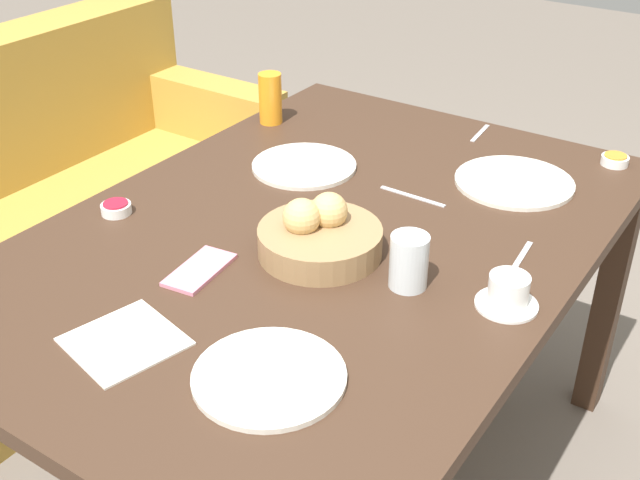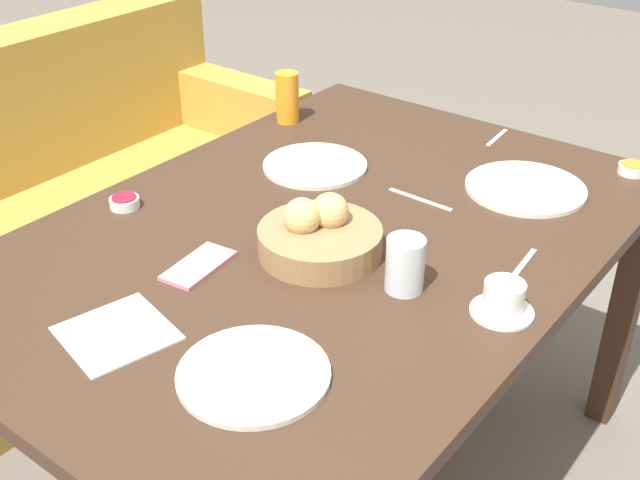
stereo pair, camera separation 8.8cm
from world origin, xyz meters
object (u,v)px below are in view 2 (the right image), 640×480
object	(u,v)px
bread_basket	(319,236)
napkin	(117,333)
water_tumbler	(405,264)
jam_bowl_honey	(632,169)
plate_near_left	(254,374)
coffee_cup	(503,300)
jam_bowl_berry	(124,202)
knife_silver	(520,268)
cell_phone	(199,266)
spoon_coffee	(497,137)
couch	(46,232)
plate_near_right	(525,188)
plate_far_center	(315,165)
juice_glass	(287,97)
fork_silver	(420,199)

from	to	relation	value
bread_basket	napkin	xyz separation A→B (m)	(-0.42, 0.11, -0.04)
water_tumbler	jam_bowl_honey	size ratio (longest dim) A/B	1.61
plate_near_left	jam_bowl_honey	size ratio (longest dim) A/B	3.78
coffee_cup	jam_bowl_berry	world-z (taller)	coffee_cup
knife_silver	cell_phone	distance (m)	0.61
spoon_coffee	napkin	distance (m)	1.14
knife_silver	spoon_coffee	xyz separation A→B (m)	(0.54, 0.32, 0.00)
spoon_coffee	cell_phone	size ratio (longest dim) A/B	0.77
coffee_cup	jam_bowl_honey	distance (m)	0.69
couch	jam_bowl_berry	size ratio (longest dim) A/B	26.04
bread_basket	coffee_cup	size ratio (longest dim) A/B	2.17
bread_basket	spoon_coffee	xyz separation A→B (m)	(0.72, -0.02, -0.04)
plate_near_right	knife_silver	world-z (taller)	plate_near_right
plate_far_center	cell_phone	size ratio (longest dim) A/B	1.57
coffee_cup	cell_phone	xyz separation A→B (m)	(-0.22, 0.52, -0.02)
plate_far_center	jam_bowl_honey	xyz separation A→B (m)	(0.43, -0.60, 0.01)
bread_basket	cell_phone	bearing A→B (deg)	141.24
plate_near_right	coffee_cup	xyz separation A→B (m)	(-0.46, -0.17, 0.02)
jam_bowl_honey	plate_near_left	bearing A→B (deg)	168.79
jam_bowl_honey	napkin	distance (m)	1.23
coffee_cup	spoon_coffee	distance (m)	0.77
napkin	jam_bowl_berry	bearing A→B (deg)	47.85
plate_near_right	jam_bowl_honey	xyz separation A→B (m)	(0.23, -0.16, 0.01)
water_tumbler	coffee_cup	distance (m)	0.18
juice_glass	plate_near_left	bearing A→B (deg)	-143.24
juice_glass	cell_phone	xyz separation A→B (m)	(-0.66, -0.33, -0.06)
plate_near_left	bread_basket	bearing A→B (deg)	22.36
plate_near_left	cell_phone	xyz separation A→B (m)	(0.17, 0.29, -0.00)
bread_basket	coffee_cup	bearing A→B (deg)	-84.85
cell_phone	plate_far_center	bearing A→B (deg)	11.34
plate_near_left	spoon_coffee	size ratio (longest dim) A/B	2.00
juice_glass	coffee_cup	bearing A→B (deg)	-117.62
plate_far_center	jam_bowl_berry	distance (m)	0.45
plate_far_center	fork_silver	size ratio (longest dim) A/B	1.54
spoon_coffee	knife_silver	bearing A→B (deg)	-149.17
jam_bowl_honey	napkin	world-z (taller)	jam_bowl_honey
juice_glass	spoon_coffee	bearing A→B (deg)	-64.08
jam_bowl_berry	jam_bowl_honey	distance (m)	1.16
plate_near_right	jam_bowl_berry	distance (m)	0.89
plate_far_center	juice_glass	xyz separation A→B (m)	(0.18, 0.23, 0.06)
fork_silver	spoon_coffee	bearing A→B (deg)	3.25
juice_glass	couch	bearing A→B (deg)	116.90
juice_glass	cell_phone	world-z (taller)	juice_glass
juice_glass	water_tumbler	bearing A→B (deg)	-125.67
plate_far_center	jam_bowl_honey	size ratio (longest dim) A/B	3.86
cell_phone	couch	bearing A→B (deg)	73.21
plate_near_left	napkin	size ratio (longest dim) A/B	1.19
jam_bowl_honey	spoon_coffee	distance (m)	0.34
napkin	cell_phone	world-z (taller)	cell_phone
bread_basket	napkin	world-z (taller)	bread_basket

